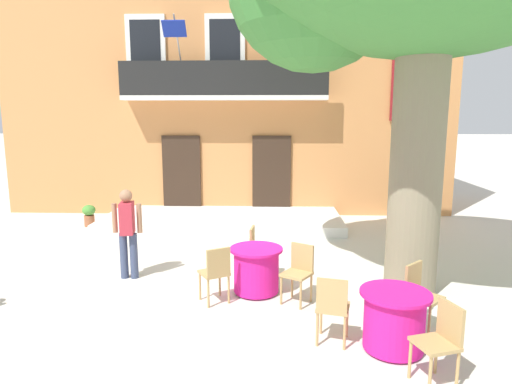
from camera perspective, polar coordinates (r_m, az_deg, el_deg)
ground_plane at (r=8.29m, az=-2.08°, el=-10.55°), size 120.00×120.00×0.00m
building_facade at (r=14.82m, az=-3.08°, el=13.17°), size 13.00×5.09×7.50m
entrance_step_platform at (r=11.91m, az=-4.33°, el=-3.60°), size 6.24×2.49×0.25m
cafe_table_near_tree at (r=5.96m, az=17.23°, el=-15.38°), size 0.86×0.86×0.76m
cafe_chair_near_tree_0 at (r=6.55m, az=20.19°, el=-11.91°), size 0.57×0.57×0.91m
cafe_chair_near_tree_1 at (r=5.86m, az=9.75°, el=-14.07°), size 0.48×0.48×0.91m
cafe_chair_near_tree_2 at (r=5.41m, az=22.59°, el=-16.83°), size 0.51×0.51×0.91m
cafe_table_middle at (r=7.39m, az=0.03°, el=-9.89°), size 0.86×0.86×0.76m
cafe_chair_middle_0 at (r=6.97m, az=-5.15°, el=-9.98°), size 0.55×0.55×0.91m
cafe_chair_middle_1 at (r=7.04m, az=5.51°, el=-9.79°), size 0.55×0.55×0.91m
cafe_chair_middle_2 at (r=8.07m, az=0.24°, el=-7.17°), size 0.44×0.44×0.91m
ground_planter_left at (r=12.46m, az=-20.56°, el=-2.67°), size 0.34×0.34×0.57m
pedestrian_mid_plaza at (r=8.20m, az=-16.10°, el=-4.53°), size 0.53×0.37×1.61m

